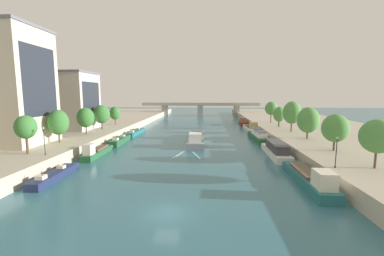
{
  "coord_description": "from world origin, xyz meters",
  "views": [
    {
      "loc": [
        4.02,
        -24.11,
        11.86
      ],
      "look_at": [
        0.0,
        41.41,
        3.07
      ],
      "focal_mm": 24.02,
      "sensor_mm": 36.0,
      "label": 1
    }
  ],
  "objects_px": {
    "moored_boat_right_second": "(276,150)",
    "tree_left_far": "(58,122)",
    "moored_boat_left_lone": "(120,140)",
    "moored_boat_right_upstream": "(243,122)",
    "moored_boat_right_gap_after": "(251,128)",
    "moored_boat_left_gap_after": "(54,175)",
    "moored_boat_left_upstream": "(135,132)",
    "tree_right_distant": "(292,113)",
    "barge_midriver": "(196,138)",
    "tree_right_nearest": "(308,120)",
    "moored_boat_right_midway": "(258,136)",
    "bridge_far": "(200,107)",
    "tree_left_distant": "(26,127)",
    "tree_left_end_of_row": "(102,114)",
    "tree_right_second": "(271,108)",
    "moored_boat_left_midway": "(97,152)",
    "tree_right_past_mid": "(378,136)",
    "tree_right_end_of_row": "(335,128)",
    "tree_left_by_lamp": "(115,113)",
    "lamppost_right_bank": "(336,151)",
    "moored_boat_right_end": "(310,178)",
    "lamppost_left_bank": "(44,140)",
    "tree_right_by_lamp": "(279,114)",
    "tree_left_third": "(86,118)"
  },
  "relations": [
    {
      "from": "tree_right_end_of_row",
      "to": "bridge_far",
      "type": "xyz_separation_m",
      "value": [
        -25.45,
        94.63,
        -1.64
      ]
    },
    {
      "from": "barge_midriver",
      "to": "tree_right_nearest",
      "type": "height_order",
      "value": "tree_right_nearest"
    },
    {
      "from": "moored_boat_right_gap_after",
      "to": "tree_right_end_of_row",
      "type": "relative_size",
      "value": 2.63
    },
    {
      "from": "moored_boat_right_second",
      "to": "tree_left_far",
      "type": "height_order",
      "value": "tree_left_far"
    },
    {
      "from": "moored_boat_right_midway",
      "to": "tree_right_nearest",
      "type": "xyz_separation_m",
      "value": [
        8.3,
        -10.37,
        5.12
      ]
    },
    {
      "from": "moored_boat_right_gap_after",
      "to": "bridge_far",
      "type": "distance_m",
      "value": 59.52
    },
    {
      "from": "moored_boat_left_gap_after",
      "to": "lamppost_right_bank",
      "type": "distance_m",
      "value": 38.3
    },
    {
      "from": "tree_right_end_of_row",
      "to": "tree_right_second",
      "type": "bearing_deg",
      "value": 90.56
    },
    {
      "from": "moored_boat_left_midway",
      "to": "moored_boat_right_midway",
      "type": "relative_size",
      "value": 0.77
    },
    {
      "from": "tree_right_past_mid",
      "to": "lamppost_right_bank",
      "type": "distance_m",
      "value": 5.35
    },
    {
      "from": "moored_boat_right_midway",
      "to": "bridge_far",
      "type": "height_order",
      "value": "bridge_far"
    },
    {
      "from": "tree_left_far",
      "to": "tree_left_third",
      "type": "height_order",
      "value": "tree_left_far"
    },
    {
      "from": "tree_right_second",
      "to": "moored_boat_left_midway",
      "type": "bearing_deg",
      "value": -136.77
    },
    {
      "from": "tree_right_by_lamp",
      "to": "bridge_far",
      "type": "relative_size",
      "value": 0.09
    },
    {
      "from": "moored_boat_right_second",
      "to": "tree_left_by_lamp",
      "type": "xyz_separation_m",
      "value": [
        -41.84,
        28.76,
        4.7
      ]
    },
    {
      "from": "tree_right_distant",
      "to": "tree_right_second",
      "type": "height_order",
      "value": "tree_right_distant"
    },
    {
      "from": "moored_boat_left_midway",
      "to": "lamppost_left_bank",
      "type": "bearing_deg",
      "value": -117.62
    },
    {
      "from": "tree_left_distant",
      "to": "tree_left_far",
      "type": "distance_m",
      "value": 9.3
    },
    {
      "from": "moored_boat_left_gap_after",
      "to": "moored_boat_left_upstream",
      "type": "bearing_deg",
      "value": 89.79
    },
    {
      "from": "bridge_far",
      "to": "moored_boat_left_lone",
      "type": "bearing_deg",
      "value": -102.2
    },
    {
      "from": "tree_left_by_lamp",
      "to": "moored_boat_right_gap_after",
      "type": "bearing_deg",
      "value": 5.75
    },
    {
      "from": "barge_midriver",
      "to": "tree_right_past_mid",
      "type": "xyz_separation_m",
      "value": [
        24.47,
        -28.23,
        5.46
      ]
    },
    {
      "from": "tree_left_by_lamp",
      "to": "lamppost_left_bank",
      "type": "xyz_separation_m",
      "value": [
        3.08,
        -39.57,
        -1.18
      ]
    },
    {
      "from": "tree_left_far",
      "to": "tree_right_past_mid",
      "type": "height_order",
      "value": "tree_left_far"
    },
    {
      "from": "tree_left_far",
      "to": "bridge_far",
      "type": "bearing_deg",
      "value": 74.54
    },
    {
      "from": "moored_boat_right_second",
      "to": "tree_right_end_of_row",
      "type": "bearing_deg",
      "value": -30.61
    },
    {
      "from": "moored_boat_left_gap_after",
      "to": "bridge_far",
      "type": "xyz_separation_m",
      "value": [
        17.37,
        105.28,
        3.94
      ]
    },
    {
      "from": "tree_left_distant",
      "to": "tree_left_end_of_row",
      "type": "bearing_deg",
      "value": 89.91
    },
    {
      "from": "barge_midriver",
      "to": "moored_boat_right_end",
      "type": "height_order",
      "value": "barge_midriver"
    },
    {
      "from": "moored_boat_left_gap_after",
      "to": "moored_boat_right_upstream",
      "type": "bearing_deg",
      "value": 62.05
    },
    {
      "from": "moored_boat_left_lone",
      "to": "moored_boat_right_upstream",
      "type": "height_order",
      "value": "moored_boat_right_upstream"
    },
    {
      "from": "moored_boat_left_gap_after",
      "to": "moored_boat_right_midway",
      "type": "height_order",
      "value": "moored_boat_right_midway"
    },
    {
      "from": "tree_right_past_mid",
      "to": "lamppost_left_bank",
      "type": "relative_size",
      "value": 1.45
    },
    {
      "from": "tree_left_third",
      "to": "tree_right_past_mid",
      "type": "xyz_separation_m",
      "value": [
        50.72,
        -25.49,
        0.24
      ]
    },
    {
      "from": "moored_boat_left_upstream",
      "to": "tree_right_distant",
      "type": "relative_size",
      "value": 1.74
    },
    {
      "from": "moored_boat_left_midway",
      "to": "tree_right_nearest",
      "type": "height_order",
      "value": "tree_right_nearest"
    },
    {
      "from": "moored_boat_left_gap_after",
      "to": "moored_boat_left_midway",
      "type": "relative_size",
      "value": 0.92
    },
    {
      "from": "tree_right_second",
      "to": "tree_left_by_lamp",
      "type": "bearing_deg",
      "value": -170.14
    },
    {
      "from": "tree_right_by_lamp",
      "to": "tree_right_end_of_row",
      "type": "bearing_deg",
      "value": -88.84
    },
    {
      "from": "barge_midriver",
      "to": "moored_boat_right_second",
      "type": "xyz_separation_m",
      "value": [
        15.9,
        -12.9,
        0.16
      ]
    },
    {
      "from": "tree_right_by_lamp",
      "to": "moored_boat_right_end",
      "type": "bearing_deg",
      "value": -99.92
    },
    {
      "from": "tree_left_third",
      "to": "tree_right_nearest",
      "type": "distance_m",
      "value": 50.58
    },
    {
      "from": "moored_boat_right_end",
      "to": "tree_right_end_of_row",
      "type": "relative_size",
      "value": 2.41
    },
    {
      "from": "moored_boat_right_second",
      "to": "tree_left_third",
      "type": "distance_m",
      "value": 43.66
    },
    {
      "from": "tree_left_by_lamp",
      "to": "bridge_far",
      "type": "xyz_separation_m",
      "value": [
        24.7,
        60.96,
        -1.39
      ]
    },
    {
      "from": "tree_left_distant",
      "to": "tree_left_by_lamp",
      "type": "distance_m",
      "value": 39.05
    },
    {
      "from": "tree_right_nearest",
      "to": "moored_boat_right_end",
      "type": "bearing_deg",
      "value": -109.58
    },
    {
      "from": "moored_boat_right_gap_after",
      "to": "moored_boat_left_gap_after",
      "type": "bearing_deg",
      "value": -125.91
    },
    {
      "from": "moored_boat_right_second",
      "to": "moored_boat_right_upstream",
      "type": "height_order",
      "value": "moored_boat_right_upstream"
    },
    {
      "from": "tree_right_end_of_row",
      "to": "lamppost_right_bank",
      "type": "relative_size",
      "value": 1.52
    }
  ]
}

